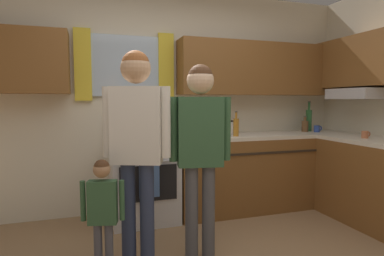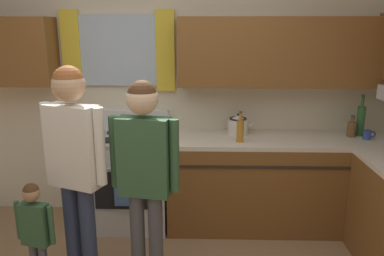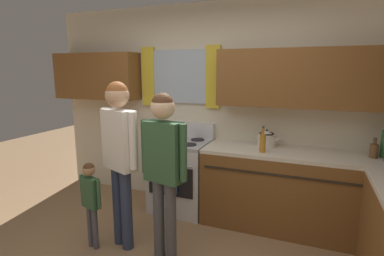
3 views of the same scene
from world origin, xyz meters
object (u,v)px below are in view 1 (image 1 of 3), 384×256
Objects in this scene: stovetop_kettle at (227,126)px; cup_terracotta at (365,135)px; bottle_squat_brown at (305,126)px; mug_cobalt_blue at (317,129)px; bottle_wine_green at (309,120)px; adult_holding_child at (137,133)px; bottle_oil_amber at (236,127)px; stove_oven at (144,177)px; adult_in_plaid at (200,139)px; small_child at (103,206)px.

cup_terracotta is at bearing -35.14° from stovetop_kettle.
bottle_squat_brown reaches higher than mug_cobalt_blue.
adult_holding_child is at bearing -155.29° from bottle_wine_green.
cup_terracotta is (1.24, -0.60, -0.07)m from bottle_oil_amber.
mug_cobalt_blue is (0.12, -0.09, -0.03)m from bottle_squat_brown.
stove_oven is 0.69× the size of adult_in_plaid.
stovetop_kettle is at bearing 89.01° from bottle_oil_amber.
cup_terracotta is (0.15, -0.81, -0.04)m from bottle_squat_brown.
small_child is (-2.74, -0.40, -0.38)m from cup_terracotta.
cup_terracotta is (2.27, -0.75, 0.47)m from stove_oven.
stovetop_kettle reaches higher than mug_cobalt_blue.
small_child is (-2.59, -1.20, -0.42)m from bottle_squat_brown.
bottle_wine_green is at bearing 24.71° from adult_holding_child.
stove_oven is 4.02× the size of stovetop_kettle.
bottle_squat_brown is at bearing 24.55° from adult_holding_child.
stovetop_kettle is (-1.23, 0.87, 0.06)m from cup_terracotta.
mug_cobalt_blue is 2.19m from adult_in_plaid.
bottle_oil_amber is at bearing 154.04° from cup_terracotta.
stove_oven is 1.24m from small_child.
bottle_wine_green is 0.18m from mug_cobalt_blue.
bottle_squat_brown is (2.11, 0.06, 0.51)m from stove_oven.
bottle_oil_amber is 2.49× the size of mug_cobalt_blue.
adult_holding_child is (-0.21, -1.00, 0.59)m from stove_oven.
bottle_squat_brown is 0.75× the size of stovetop_kettle.
small_child is (-1.50, -1.00, -0.45)m from bottle_oil_amber.
small_child is (-0.27, -0.14, -0.49)m from adult_holding_child.
adult_holding_child is at bearing 175.33° from adult_in_plaid.
cup_terracotta is at bearing 8.39° from adult_in_plaid.
mug_cobalt_blue is at bearing 92.84° from cup_terracotta.
cup_terracotta is 2.00m from adult_in_plaid.
stove_oven is 5.37× the size of bottle_squat_brown.
adult_holding_child reaches higher than bottle_oil_amber.
bottle_squat_brown is 0.52× the size of bottle_wine_green.
bottle_squat_brown is 0.13m from bottle_wine_green.
bottle_oil_amber is 1.86m from small_child.
cup_terracotta is at bearing -79.26° from bottle_squat_brown.
bottle_squat_brown is 0.23× the size of small_child.
bottle_squat_brown is at bearing 1.69° from stove_oven.
mug_cobalt_blue reaches higher than small_child.
adult_holding_child is 1.06× the size of adult_in_plaid.
mug_cobalt_blue is at bearing 27.50° from adult_in_plaid.
stovetop_kettle is 2.01m from small_child.
bottle_wine_green is at bearing 12.44° from bottle_oil_amber.
adult_holding_child is (-2.32, -1.06, 0.08)m from bottle_squat_brown.
small_child is at bearing -112.52° from stove_oven.
bottle_squat_brown reaches higher than cup_terracotta.
bottle_oil_amber is at bearing -90.99° from stovetop_kettle.
adult_in_plaid reaches higher than stove_oven.
stove_oven is 2.79× the size of bottle_wine_green.
stovetop_kettle reaches higher than bottle_squat_brown.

